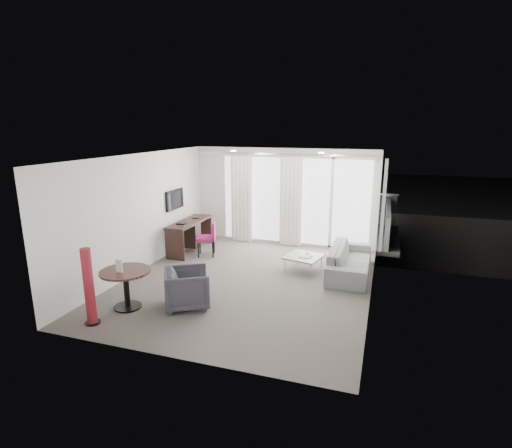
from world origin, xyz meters
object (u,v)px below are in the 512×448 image
(red_lamp, at_px, (89,287))
(rattan_chair_b, at_px, (339,223))
(desk, at_px, (190,236))
(desk_chair, at_px, (206,239))
(rattan_chair_a, at_px, (316,224))
(tub_armchair, at_px, (187,288))
(sofa, at_px, (350,260))
(round_table, at_px, (127,289))
(coffee_table, at_px, (303,263))

(red_lamp, distance_m, rattan_chair_b, 7.46)
(desk, xyz_separation_m, red_lamp, (0.28, -4.04, 0.25))
(desk_chair, height_order, rattan_chair_a, desk_chair)
(desk, bearing_deg, tub_armchair, -63.50)
(desk_chair, height_order, sofa, desk_chair)
(desk, height_order, desk_chair, desk_chair)
(desk, height_order, round_table, desk)
(tub_armchair, height_order, rattan_chair_a, rattan_chair_a)
(coffee_table, relative_size, rattan_chair_a, 0.97)
(red_lamp, height_order, rattan_chair_b, red_lamp)
(sofa, bearing_deg, red_lamp, 133.68)
(tub_armchair, bearing_deg, red_lamp, 101.60)
(rattan_chair_b, bearing_deg, tub_armchair, -123.72)
(desk, height_order, red_lamp, red_lamp)
(round_table, distance_m, red_lamp, 0.77)
(red_lamp, xyz_separation_m, tub_armchair, (1.20, 1.07, -0.29))
(desk_chair, distance_m, round_table, 3.13)
(sofa, bearing_deg, coffee_table, 96.16)
(tub_armchair, bearing_deg, rattan_chair_b, -49.63)
(desk, height_order, sofa, desk)
(rattan_chair_a, distance_m, rattan_chair_b, 0.72)
(rattan_chair_a, bearing_deg, desk, -155.79)
(tub_armchair, bearing_deg, rattan_chair_a, -44.38)
(red_lamp, xyz_separation_m, rattan_chair_b, (3.23, 6.72, -0.25))
(tub_armchair, height_order, coffee_table, tub_armchair)
(round_table, bearing_deg, desk, 98.12)
(desk, relative_size, rattan_chair_a, 2.20)
(red_lamp, height_order, tub_armchair, red_lamp)
(coffee_table, bearing_deg, tub_armchair, -123.01)
(desk_chair, distance_m, red_lamp, 3.83)
(tub_armchair, height_order, rattan_chair_b, rattan_chair_b)
(desk, distance_m, sofa, 4.13)
(desk_chair, distance_m, coffee_table, 2.56)
(sofa, xyz_separation_m, rattan_chair_b, (-0.59, 3.07, 0.09))
(coffee_table, bearing_deg, round_table, -132.46)
(coffee_table, bearing_deg, desk, 170.82)
(desk, relative_size, red_lamp, 1.30)
(round_table, bearing_deg, rattan_chair_a, 67.37)
(coffee_table, relative_size, rattan_chair_b, 0.95)
(round_table, xyz_separation_m, tub_armchair, (1.01, 0.38, 0.00))
(desk_chair, bearing_deg, rattan_chair_a, 29.09)
(red_lamp, relative_size, rattan_chair_a, 1.69)
(sofa, bearing_deg, round_table, 129.29)
(desk, bearing_deg, round_table, -81.88)
(desk_chair, distance_m, tub_armchair, 2.90)
(red_lamp, height_order, sofa, red_lamp)
(rattan_chair_a, bearing_deg, desk_chair, -146.84)
(rattan_chair_b, bearing_deg, desk, -156.70)
(round_table, relative_size, coffee_table, 1.18)
(round_table, xyz_separation_m, red_lamp, (-0.20, -0.68, 0.29))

